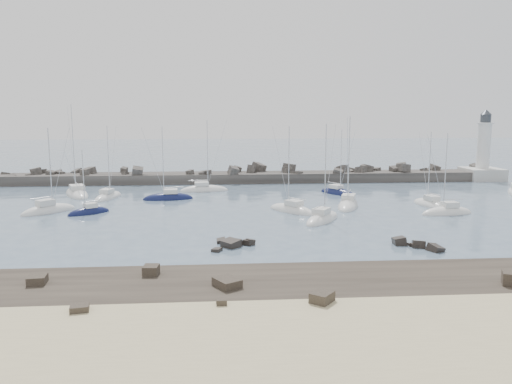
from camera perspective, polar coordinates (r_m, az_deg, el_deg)
ground at (r=59.30m, az=1.15°, el=-3.86°), size 400.00×400.00×0.00m
sand_strip at (r=29.28m, az=7.29°, el=-17.91°), size 140.00×14.00×1.00m
rock_shelf at (r=38.35m, az=4.39°, el=-11.15°), size 140.00×12.02×1.89m
rock_cluster_near at (r=50.32m, az=-2.65°, el=-6.06°), size 4.51×4.19×1.31m
rock_cluster_far at (r=52.31m, az=18.00°, el=-5.93°), size 4.19×4.29×1.65m
breakwater at (r=96.46m, az=-5.38°, el=1.31°), size 115.00×7.68×5.13m
lighthouse at (r=109.46m, az=24.46°, el=2.91°), size 7.00×7.00×14.60m
sailboat_1 at (r=85.88m, az=-19.79°, el=-0.27°), size 7.01×10.40×15.73m
sailboat_2 at (r=69.83m, az=-18.57°, el=-2.25°), size 5.61×4.83×9.27m
sailboat_3 at (r=81.34m, az=-16.53°, el=-0.61°), size 4.26×8.03×12.20m
sailboat_4 at (r=85.58m, az=-5.95°, el=0.19°), size 8.50×3.49×13.09m
sailboat_5 at (r=67.69m, az=4.11°, el=-2.14°), size 6.78×7.60×12.45m
sailboat_6 at (r=72.12m, az=10.47°, el=-1.57°), size 5.60×9.13×13.88m
sailboat_7 at (r=62.46m, az=7.58°, el=-3.14°), size 6.64×8.18×12.98m
sailboat_8 at (r=83.43m, az=9.29°, el=-0.12°), size 5.86×7.34×11.60m
sailboat_9 at (r=70.51m, az=20.99°, el=-2.27°), size 7.45×3.25×11.63m
sailboat_10 at (r=75.75m, az=19.27°, el=-1.43°), size 3.81×7.52×11.58m
sailboat_13 at (r=72.55m, az=-22.63°, el=-2.05°), size 7.03×7.09×12.35m
sailboat_14 at (r=78.25m, az=-10.00°, el=-0.73°), size 7.89×3.35×12.20m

